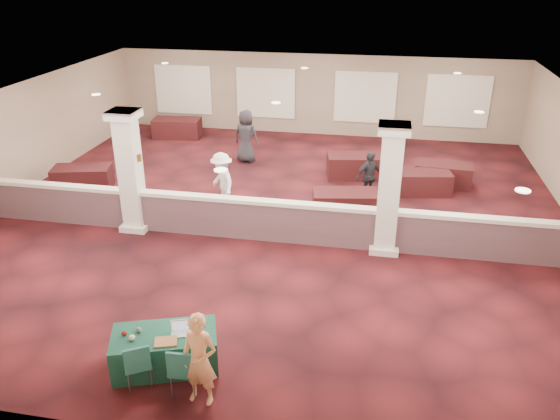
% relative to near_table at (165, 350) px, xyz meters
% --- Properties ---
extents(ground, '(16.00, 16.00, 0.00)m').
position_rel_near_table_xyz_m(ground, '(0.69, 6.50, -0.34)').
color(ground, '#4C1317').
rests_on(ground, ground).
extents(wall_back, '(16.00, 0.04, 3.20)m').
position_rel_near_table_xyz_m(wall_back, '(0.69, 14.50, 1.26)').
color(wall_back, '#806F58').
rests_on(wall_back, ground).
extents(wall_front, '(16.00, 0.04, 3.20)m').
position_rel_near_table_xyz_m(wall_front, '(0.69, -1.50, 1.26)').
color(wall_front, '#806F58').
rests_on(wall_front, ground).
extents(wall_left, '(0.04, 16.00, 3.20)m').
position_rel_near_table_xyz_m(wall_left, '(-7.31, 6.50, 1.26)').
color(wall_left, '#806F58').
rests_on(wall_left, ground).
extents(ceiling, '(16.00, 16.00, 0.02)m').
position_rel_near_table_xyz_m(ceiling, '(0.69, 6.50, 2.86)').
color(ceiling, silver).
rests_on(ceiling, wall_back).
extents(partition_wall, '(15.60, 0.28, 1.10)m').
position_rel_near_table_xyz_m(partition_wall, '(0.69, 5.00, 0.22)').
color(partition_wall, '#563A43').
rests_on(partition_wall, ground).
extents(column_left, '(0.72, 0.72, 3.20)m').
position_rel_near_table_xyz_m(column_left, '(-2.81, 5.00, 1.29)').
color(column_left, silver).
rests_on(column_left, ground).
extents(column_right, '(0.72, 0.72, 3.20)m').
position_rel_near_table_xyz_m(column_right, '(3.69, 5.00, 1.29)').
color(column_right, silver).
rests_on(column_right, ground).
extents(sconce_left, '(0.12, 0.12, 0.18)m').
position_rel_near_table_xyz_m(sconce_left, '(-3.09, 5.00, 1.66)').
color(sconce_left, brown).
rests_on(sconce_left, column_left).
extents(sconce_right, '(0.12, 0.12, 0.18)m').
position_rel_near_table_xyz_m(sconce_right, '(-2.53, 5.00, 1.66)').
color(sconce_right, brown).
rests_on(sconce_right, column_left).
extents(near_table, '(1.98, 1.43, 0.69)m').
position_rel_near_table_xyz_m(near_table, '(0.00, 0.00, 0.00)').
color(near_table, '#0F392C').
rests_on(near_table, ground).
extents(conf_chair_main, '(0.49, 0.49, 0.93)m').
position_rel_near_table_xyz_m(conf_chair_main, '(0.55, -0.59, 0.20)').
color(conf_chair_main, '#1B5150').
rests_on(conf_chair_main, ground).
extents(conf_chair_side, '(0.61, 0.61, 0.88)m').
position_rel_near_table_xyz_m(conf_chair_side, '(-0.25, -0.57, 0.18)').
color(conf_chair_side, '#1B5150').
rests_on(conf_chair_side, ground).
extents(woman, '(0.63, 0.46, 1.63)m').
position_rel_near_table_xyz_m(woman, '(0.87, -0.67, 0.47)').
color(woman, '#EBAC66').
rests_on(woman, ground).
extents(far_table_front_left, '(1.90, 1.27, 0.71)m').
position_rel_near_table_xyz_m(far_table_front_left, '(-5.61, 7.29, 0.01)').
color(far_table_front_left, black).
rests_on(far_table_front_left, ground).
extents(far_table_front_center, '(1.91, 1.19, 0.72)m').
position_rel_near_table_xyz_m(far_table_front_center, '(2.59, 6.80, 0.02)').
color(far_table_front_center, black).
rests_on(far_table_front_center, ground).
extents(far_table_front_right, '(1.82, 1.14, 0.69)m').
position_rel_near_table_xyz_m(far_table_front_right, '(4.76, 8.89, -0.00)').
color(far_table_front_right, black).
rests_on(far_table_front_right, ground).
extents(far_table_back_left, '(1.94, 1.11, 0.75)m').
position_rel_near_table_xyz_m(far_table_back_left, '(-4.64, 13.00, 0.03)').
color(far_table_back_left, black).
rests_on(far_table_back_left, ground).
extents(far_table_back_center, '(2.01, 1.26, 0.76)m').
position_rel_near_table_xyz_m(far_table_back_center, '(2.69, 9.87, 0.04)').
color(far_table_back_center, black).
rests_on(far_table_back_center, ground).
extents(far_table_back_right, '(1.80, 1.02, 0.70)m').
position_rel_near_table_xyz_m(far_table_back_right, '(5.44, 9.70, 0.01)').
color(far_table_back_right, black).
rests_on(far_table_back_right, ground).
extents(attendee_a, '(0.86, 0.74, 1.57)m').
position_rel_near_table_xyz_m(attendee_a, '(-3.77, 6.70, 0.44)').
color(attendee_a, black).
rests_on(attendee_a, ground).
extents(attendee_b, '(1.06, 1.15, 1.68)m').
position_rel_near_table_xyz_m(attendee_b, '(-0.89, 6.63, 0.50)').
color(attendee_b, beige).
rests_on(attendee_b, ground).
extents(attendee_c, '(0.96, 0.88, 1.51)m').
position_rel_near_table_xyz_m(attendee_c, '(3.15, 8.00, 0.41)').
color(attendee_c, black).
rests_on(attendee_c, ground).
extents(attendee_d, '(0.99, 0.66, 1.84)m').
position_rel_near_table_xyz_m(attendee_d, '(-1.20, 10.69, 0.58)').
color(attendee_d, black).
rests_on(attendee_d, ground).
extents(laptop_base, '(0.36, 0.31, 0.02)m').
position_rel_near_table_xyz_m(laptop_base, '(0.28, 0.05, 0.35)').
color(laptop_base, silver).
rests_on(laptop_base, near_table).
extents(laptop_screen, '(0.30, 0.11, 0.21)m').
position_rel_near_table_xyz_m(laptop_screen, '(0.25, 0.15, 0.46)').
color(laptop_screen, silver).
rests_on(laptop_screen, near_table).
extents(screen_glow, '(0.27, 0.10, 0.18)m').
position_rel_near_table_xyz_m(screen_glow, '(0.25, 0.14, 0.45)').
color(screen_glow, silver).
rests_on(screen_glow, near_table).
extents(knitting, '(0.45, 0.39, 0.03)m').
position_rel_near_table_xyz_m(knitting, '(0.12, -0.21, 0.36)').
color(knitting, orange).
rests_on(knitting, near_table).
extents(yarn_cream, '(0.10, 0.10, 0.10)m').
position_rel_near_table_xyz_m(yarn_cream, '(-0.46, -0.26, 0.40)').
color(yarn_cream, beige).
rests_on(yarn_cream, near_table).
extents(yarn_red, '(0.09, 0.09, 0.09)m').
position_rel_near_table_xyz_m(yarn_red, '(-0.64, -0.17, 0.39)').
color(yarn_red, '#5D1812').
rests_on(yarn_red, near_table).
extents(yarn_grey, '(0.10, 0.10, 0.10)m').
position_rel_near_table_xyz_m(yarn_grey, '(-0.44, -0.03, 0.39)').
color(yarn_grey, '#48494D').
rests_on(yarn_grey, near_table).
extents(scissors, '(0.12, 0.06, 0.01)m').
position_rel_near_table_xyz_m(scissors, '(0.66, -0.05, 0.35)').
color(scissors, red).
rests_on(scissors, near_table).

